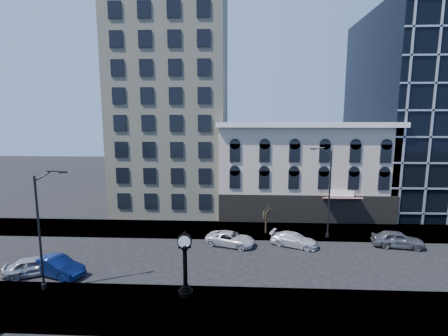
# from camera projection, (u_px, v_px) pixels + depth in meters

# --- Properties ---
(ground) EXTENTS (160.00, 160.00, 0.00)m
(ground) POSITION_uv_depth(u_px,v_px,m) (200.00, 259.00, 30.12)
(ground) COLOR black
(ground) RESTS_ON ground
(sidewalk_far) EXTENTS (160.00, 6.00, 0.12)m
(sidewalk_far) POSITION_uv_depth(u_px,v_px,m) (209.00, 230.00, 38.01)
(sidewalk_far) COLOR gray
(sidewalk_far) RESTS_ON ground
(sidewalk_near) EXTENTS (160.00, 6.00, 0.12)m
(sidewalk_near) POSITION_uv_depth(u_px,v_px,m) (187.00, 309.00, 22.21)
(sidewalk_near) COLOR gray
(sidewalk_near) RESTS_ON ground
(cream_tower) EXTENTS (15.90, 15.40, 42.50)m
(cream_tower) POSITION_uv_depth(u_px,v_px,m) (172.00, 73.00, 46.11)
(cream_tower) COLOR beige
(cream_tower) RESTS_ON ground
(victorian_row) EXTENTS (22.60, 11.19, 12.50)m
(victorian_row) POSITION_uv_depth(u_px,v_px,m) (301.00, 170.00, 44.33)
(victorian_row) COLOR #BDAE9C
(victorian_row) RESTS_ON ground
(glass_office) EXTENTS (20.00, 20.15, 28.00)m
(glass_office) POSITION_uv_depth(u_px,v_px,m) (435.00, 111.00, 47.12)
(glass_office) COLOR black
(glass_office) RESTS_ON ground
(street_clock) EXTENTS (1.10, 1.10, 4.83)m
(street_clock) POSITION_uv_depth(u_px,v_px,m) (185.00, 266.00, 23.58)
(street_clock) COLOR black
(street_clock) RESTS_ON sidewalk_near
(street_lamp_near) EXTENTS (2.27, 1.13, 9.27)m
(street_lamp_near) POSITION_uv_depth(u_px,v_px,m) (47.00, 199.00, 23.87)
(street_lamp_near) COLOR black
(street_lamp_near) RESTS_ON sidewalk_near
(street_lamp_far) EXTENTS (2.43, 1.28, 9.99)m
(street_lamp_far) POSITION_uv_depth(u_px,v_px,m) (324.00, 169.00, 34.58)
(street_lamp_far) COLOR black
(street_lamp_far) RESTS_ON sidewalk_far
(bare_tree_far) EXTENTS (2.18, 2.18, 3.74)m
(bare_tree_far) POSITION_uv_depth(u_px,v_px,m) (266.00, 209.00, 36.36)
(bare_tree_far) COLOR #322719
(bare_tree_far) RESTS_ON sidewalk_far
(car_near_a) EXTENTS (4.88, 3.52, 1.54)m
(car_near_a) POSITION_uv_depth(u_px,v_px,m) (34.00, 266.00, 27.07)
(car_near_a) COLOR #A5A8AD
(car_near_a) RESTS_ON ground
(car_near_b) EXTENTS (5.12, 3.18, 1.59)m
(car_near_b) POSITION_uv_depth(u_px,v_px,m) (57.00, 266.00, 26.94)
(car_near_b) COLOR #0C194C
(car_near_b) RESTS_ON ground
(car_far_a) EXTENTS (5.47, 3.68, 1.39)m
(car_far_a) POSITION_uv_depth(u_px,v_px,m) (231.00, 239.00, 33.35)
(car_far_a) COLOR silver
(car_far_a) RESTS_ON ground
(car_far_b) EXTENTS (5.15, 3.59, 1.38)m
(car_far_b) POSITION_uv_depth(u_px,v_px,m) (294.00, 240.00, 33.14)
(car_far_b) COLOR silver
(car_far_b) RESTS_ON ground
(car_far_c) EXTENTS (5.11, 2.69, 1.66)m
(car_far_c) POSITION_uv_depth(u_px,v_px,m) (397.00, 239.00, 32.88)
(car_far_c) COLOR #595B60
(car_far_c) RESTS_ON ground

